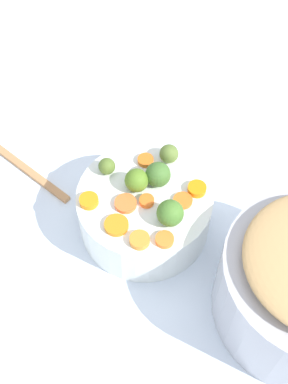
% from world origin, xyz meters
% --- Properties ---
extents(tabletop, '(2.40, 2.40, 0.02)m').
position_xyz_m(tabletop, '(0.00, 0.00, 0.01)').
color(tabletop, white).
rests_on(tabletop, ground).
extents(serving_bowl_carrots, '(0.22, 0.22, 0.09)m').
position_xyz_m(serving_bowl_carrots, '(-0.00, 0.00, 0.07)').
color(serving_bowl_carrots, white).
rests_on(serving_bowl_carrots, tabletop).
extents(carrot_slice_0, '(0.04, 0.04, 0.01)m').
position_xyz_m(carrot_slice_0, '(-0.09, 0.01, 0.12)').
color(carrot_slice_0, orange).
rests_on(carrot_slice_0, serving_bowl_carrots).
extents(carrot_slice_1, '(0.03, 0.03, 0.01)m').
position_xyz_m(carrot_slice_1, '(0.02, 0.07, 0.11)').
color(carrot_slice_1, orange).
rests_on(carrot_slice_1, serving_bowl_carrots).
extents(carrot_slice_2, '(0.03, 0.03, 0.01)m').
position_xyz_m(carrot_slice_2, '(0.00, -0.01, 0.11)').
color(carrot_slice_2, orange).
rests_on(carrot_slice_2, serving_bowl_carrots).
extents(carrot_slice_3, '(0.05, 0.05, 0.01)m').
position_xyz_m(carrot_slice_3, '(-0.06, -0.04, 0.11)').
color(carrot_slice_3, orange).
rests_on(carrot_slice_3, serving_bowl_carrots).
extents(carrot_slice_4, '(0.04, 0.04, 0.01)m').
position_xyz_m(carrot_slice_4, '(0.06, -0.03, 0.11)').
color(carrot_slice_4, orange).
rests_on(carrot_slice_4, serving_bowl_carrots).
extents(carrot_slice_5, '(0.04, 0.04, 0.01)m').
position_xyz_m(carrot_slice_5, '(-0.03, -0.01, 0.11)').
color(carrot_slice_5, orange).
rests_on(carrot_slice_5, serving_bowl_carrots).
extents(carrot_slice_6, '(0.04, 0.04, 0.01)m').
position_xyz_m(carrot_slice_6, '(-0.03, -0.08, 0.12)').
color(carrot_slice_6, orange).
rests_on(carrot_slice_6, serving_bowl_carrots).
extents(carrot_slice_7, '(0.04, 0.04, 0.01)m').
position_xyz_m(carrot_slice_7, '(0.08, -0.01, 0.12)').
color(carrot_slice_7, orange).
rests_on(carrot_slice_7, serving_bowl_carrots).
extents(carrot_slice_8, '(0.04, 0.04, 0.01)m').
position_xyz_m(carrot_slice_8, '(0.01, -0.09, 0.11)').
color(carrot_slice_8, orange).
rests_on(carrot_slice_8, serving_bowl_carrots).
extents(brussels_sprout_0, '(0.04, 0.04, 0.04)m').
position_xyz_m(brussels_sprout_0, '(-0.01, 0.02, 0.13)').
color(brussels_sprout_0, '#567F24').
rests_on(brussels_sprout_0, serving_bowl_carrots).
extents(brussels_sprout_1, '(0.03, 0.03, 0.03)m').
position_xyz_m(brussels_sprout_1, '(0.06, 0.06, 0.13)').
color(brussels_sprout_1, '#5B7431').
rests_on(brussels_sprout_1, serving_bowl_carrots).
extents(brussels_sprout_2, '(0.04, 0.04, 0.04)m').
position_xyz_m(brussels_sprout_2, '(0.03, -0.06, 0.13)').
color(brussels_sprout_2, '#47782C').
rests_on(brussels_sprout_2, serving_bowl_carrots).
extents(brussels_sprout_3, '(0.03, 0.03, 0.03)m').
position_xyz_m(brussels_sprout_3, '(-0.05, 0.06, 0.12)').
color(brussels_sprout_3, '#546F2B').
rests_on(brussels_sprout_3, serving_bowl_carrots).
extents(brussels_sprout_4, '(0.04, 0.04, 0.04)m').
position_xyz_m(brussels_sprout_4, '(0.03, 0.02, 0.13)').
color(brussels_sprout_4, '#426F2D').
rests_on(brussels_sprout_4, serving_bowl_carrots).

